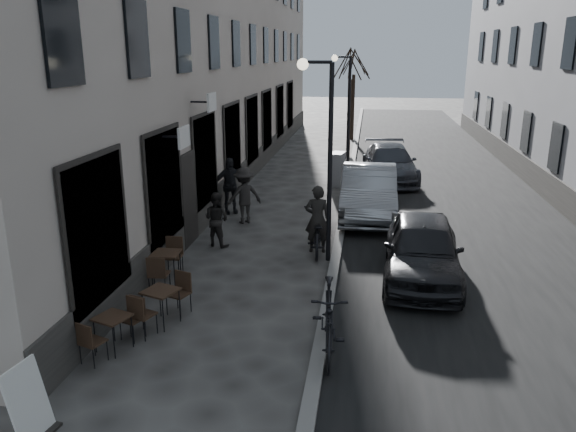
% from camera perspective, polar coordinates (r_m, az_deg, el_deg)
% --- Properties ---
extents(ground, '(120.00, 120.00, 0.00)m').
position_cam_1_polar(ground, '(9.41, 1.21, -17.53)').
color(ground, '#34312F').
rests_on(ground, ground).
extents(road, '(7.30, 60.00, 0.00)m').
position_cam_1_polar(road, '(24.50, 14.88, 3.49)').
color(road, black).
rests_on(road, ground).
extents(kerb, '(0.25, 60.00, 0.12)m').
position_cam_1_polar(kerb, '(24.32, 6.31, 4.00)').
color(kerb, slate).
rests_on(kerb, ground).
extents(streetlamp_near, '(0.90, 0.28, 5.09)m').
position_cam_1_polar(streetlamp_near, '(13.95, 3.63, 7.76)').
color(streetlamp_near, black).
rests_on(streetlamp_near, ground).
extents(streetlamp_far, '(0.90, 0.28, 5.09)m').
position_cam_1_polar(streetlamp_far, '(25.86, 5.86, 11.70)').
color(streetlamp_far, black).
rests_on(streetlamp_far, ground).
extents(tree_near, '(2.40, 2.40, 5.70)m').
position_cam_1_polar(tree_near, '(28.77, 6.38, 15.15)').
color(tree_near, black).
rests_on(tree_near, ground).
extents(tree_far, '(2.40, 2.40, 5.70)m').
position_cam_1_polar(tree_far, '(34.77, 6.75, 15.35)').
color(tree_far, black).
rests_on(tree_far, ground).
extents(bistro_set_a, '(0.80, 1.39, 0.80)m').
position_cam_1_polar(bistro_set_a, '(10.84, -17.33, -10.95)').
color(bistro_set_a, '#332316').
rests_on(bistro_set_a, ground).
extents(bistro_set_b, '(0.88, 1.52, 0.87)m').
position_cam_1_polar(bistro_set_b, '(11.53, -12.75, -8.65)').
color(bistro_set_b, '#332316').
rests_on(bistro_set_b, ground).
extents(bistro_set_c, '(0.66, 1.56, 0.91)m').
position_cam_1_polar(bistro_set_c, '(13.43, -12.27, -4.84)').
color(bistro_set_c, '#332316').
rests_on(bistro_set_c, ground).
extents(sign_board, '(0.47, 0.69, 1.12)m').
position_cam_1_polar(sign_board, '(9.03, -24.73, -17.37)').
color(sign_board, black).
rests_on(sign_board, ground).
extents(utility_cabinet, '(0.65, 0.97, 1.35)m').
position_cam_1_polar(utility_cabinet, '(22.78, 5.03, 4.76)').
color(utility_cabinet, slate).
rests_on(utility_cabinet, ground).
extents(bicycle, '(0.91, 2.20, 1.13)m').
position_cam_1_polar(bicycle, '(15.17, 2.97, -1.60)').
color(bicycle, black).
rests_on(bicycle, ground).
extents(cyclist_rider, '(0.71, 0.49, 1.85)m').
position_cam_1_polar(cyclist_rider, '(15.07, 2.99, -0.31)').
color(cyclist_rider, black).
rests_on(cyclist_rider, ground).
extents(pedestrian_near, '(0.90, 0.81, 1.54)m').
position_cam_1_polar(pedestrian_near, '(15.69, -7.27, -0.32)').
color(pedestrian_near, black).
rests_on(pedestrian_near, ground).
extents(pedestrian_mid, '(1.32, 1.19, 1.78)m').
position_cam_1_polar(pedestrian_mid, '(17.68, -4.49, 2.08)').
color(pedestrian_mid, black).
rests_on(pedestrian_mid, ground).
extents(pedestrian_far, '(1.20, 0.89, 1.89)m').
position_cam_1_polar(pedestrian_far, '(18.81, -5.96, 3.09)').
color(pedestrian_far, black).
rests_on(pedestrian_far, ground).
extents(car_near, '(2.02, 4.50, 1.50)m').
position_cam_1_polar(car_near, '(13.70, 13.51, -3.24)').
color(car_near, black).
rests_on(car_near, ground).
extents(car_mid, '(1.74, 4.98, 1.64)m').
position_cam_1_polar(car_mid, '(18.59, 8.20, 2.46)').
color(car_mid, gray).
rests_on(car_mid, ground).
extents(car_far, '(2.46, 5.19, 1.46)m').
position_cam_1_polar(car_far, '(24.01, 10.28, 5.30)').
color(car_far, '#35373E').
rests_on(car_far, ground).
extents(moped, '(0.79, 2.23, 1.31)m').
position_cam_1_polar(moped, '(10.19, 4.15, -10.45)').
color(moped, black).
rests_on(moped, ground).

